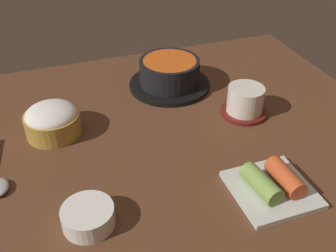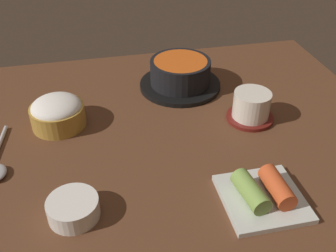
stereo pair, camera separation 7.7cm
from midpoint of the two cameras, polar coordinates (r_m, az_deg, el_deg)
The scene contains 6 objects.
dining_table at distance 80.98cm, azimuth 1.05°, elevation -1.77°, with size 100.00×76.00×2.00cm, color #56331E.
stone_pot at distance 95.10cm, azimuth 4.15°, elevation 7.41°, with size 19.64×19.64×7.04cm.
rice_bowl at distance 83.24cm, azimuth -13.27°, elevation 1.89°, with size 11.21×11.21×6.51cm.
tea_cup_with_saucer at distance 85.70cm, azimuth 14.58°, elevation 2.67°, with size 10.09×10.09×6.49cm.
kimchi_plate at distance 68.09cm, azimuth 16.89°, elevation -9.56°, with size 13.22×13.22×4.28cm.
side_bowl_near at distance 63.77cm, azimuth -10.22°, elevation -11.81°, with size 8.25×8.25×3.32cm.
Camera 2 is at (-11.51, -63.59, 50.16)cm, focal length 41.89 mm.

